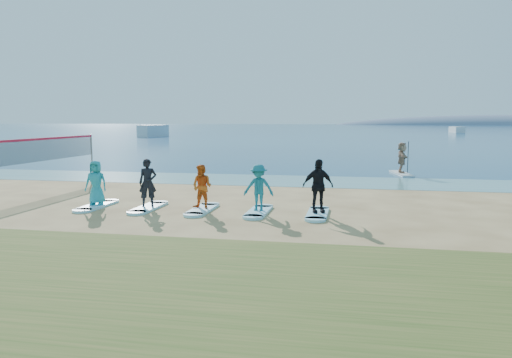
% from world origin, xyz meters
% --- Properties ---
extents(ground, '(600.00, 600.00, 0.00)m').
position_xyz_m(ground, '(0.00, 0.00, 0.00)').
color(ground, tan).
rests_on(ground, ground).
extents(shallow_water, '(600.00, 600.00, 0.00)m').
position_xyz_m(shallow_water, '(0.00, 10.50, 0.01)').
color(shallow_water, teal).
rests_on(shallow_water, ground).
extents(ocean, '(600.00, 600.00, 0.00)m').
position_xyz_m(ocean, '(0.00, 160.00, 0.01)').
color(ocean, navy).
rests_on(ocean, ground).
extents(volleyball_net, '(0.14, 9.09, 2.50)m').
position_xyz_m(volleyball_net, '(-10.04, 4.39, 1.90)').
color(volleyball_net, gray).
rests_on(volleyball_net, ground).
extents(paddleboard, '(1.26, 3.08, 0.12)m').
position_xyz_m(paddleboard, '(6.89, 14.82, 0.06)').
color(paddleboard, silver).
rests_on(paddleboard, ground).
extents(paddleboarder, '(0.57, 1.70, 1.82)m').
position_xyz_m(paddleboarder, '(6.89, 14.82, 1.03)').
color(paddleboarder, tan).
rests_on(paddleboarder, paddleboard).
extents(boat_offshore_a, '(3.45, 7.93, 2.21)m').
position_xyz_m(boat_offshore_a, '(-33.11, 72.46, 0.00)').
color(boat_offshore_a, silver).
rests_on(boat_offshore_a, ground).
extents(boat_offshore_b, '(2.87, 6.13, 1.46)m').
position_xyz_m(boat_offshore_b, '(28.69, 113.83, 0.00)').
color(boat_offshore_b, silver).
rests_on(boat_offshore_b, ground).
extents(surfboard_0, '(0.70, 2.20, 0.09)m').
position_xyz_m(surfboard_0, '(-5.52, 1.07, 0.04)').
color(surfboard_0, '#A4EBFE').
rests_on(surfboard_0, ground).
extents(student_0, '(0.88, 0.62, 1.68)m').
position_xyz_m(student_0, '(-5.52, 1.07, 0.93)').
color(student_0, teal).
rests_on(student_0, surfboard_0).
extents(surfboard_1, '(0.70, 2.20, 0.09)m').
position_xyz_m(surfboard_1, '(-3.43, 1.07, 0.04)').
color(surfboard_1, '#A4EBFE').
rests_on(surfboard_1, ground).
extents(student_1, '(0.76, 0.65, 1.78)m').
position_xyz_m(student_1, '(-3.43, 1.07, 0.98)').
color(student_1, black).
rests_on(student_1, surfboard_1).
extents(surfboard_2, '(0.70, 2.20, 0.09)m').
position_xyz_m(surfboard_2, '(-1.34, 1.07, 0.04)').
color(surfboard_2, '#A4EBFE').
rests_on(surfboard_2, ground).
extents(student_2, '(0.90, 0.77, 1.60)m').
position_xyz_m(student_2, '(-1.34, 1.07, 0.89)').
color(student_2, '#D25816').
rests_on(student_2, surfboard_2).
extents(surfboard_3, '(0.70, 2.20, 0.09)m').
position_xyz_m(surfboard_3, '(0.76, 1.07, 0.04)').
color(surfboard_3, '#A4EBFE').
rests_on(surfboard_3, ground).
extents(student_3, '(1.09, 0.65, 1.65)m').
position_xyz_m(student_3, '(0.76, 1.07, 0.92)').
color(student_3, '#1A6F7D').
rests_on(student_3, surfboard_3).
extents(surfboard_4, '(0.70, 2.20, 0.09)m').
position_xyz_m(surfboard_4, '(2.85, 1.07, 0.04)').
color(surfboard_4, '#A4EBFE').
rests_on(surfboard_4, ground).
extents(student_4, '(1.19, 0.82, 1.87)m').
position_xyz_m(student_4, '(2.85, 1.07, 1.02)').
color(student_4, black).
rests_on(student_4, surfboard_4).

